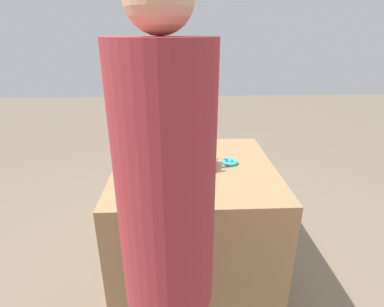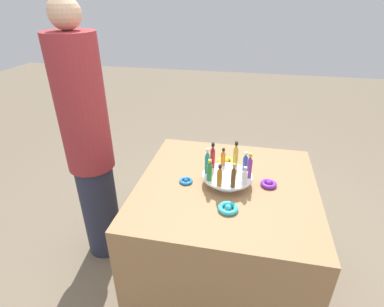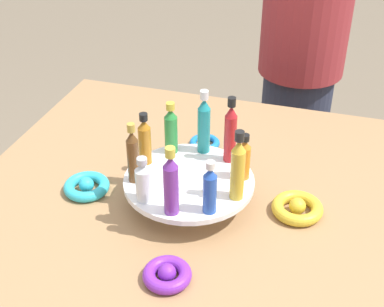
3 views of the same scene
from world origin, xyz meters
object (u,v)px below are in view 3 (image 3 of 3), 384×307
at_px(bottle_red, 230,132).
at_px(bottle_orange, 244,158).
at_px(bottle_purple, 172,184).
at_px(ribbon_bow_blue, 205,143).
at_px(bottle_green, 171,130).
at_px(person_figure, 305,30).
at_px(bottle_blue, 210,189).
at_px(ribbon_bow_purple, 167,274).
at_px(bottle_teal, 203,124).
at_px(bottle_clear, 143,181).
at_px(bottle_gold, 238,168).
at_px(bottle_amber, 145,140).
at_px(display_stand, 189,186).
at_px(bottle_brown, 133,155).
at_px(ribbon_bow_teal, 87,186).
at_px(ribbon_bow_gold, 297,208).

relative_size(bottle_red, bottle_orange, 1.48).
distance_m(bottle_purple, ribbon_bow_blue, 0.36).
xyz_separation_m(bottle_green, person_figure, (0.20, 0.80, -0.03)).
xyz_separation_m(bottle_blue, ribbon_bow_purple, (-0.04, -0.14, -0.10)).
xyz_separation_m(bottle_teal, bottle_clear, (-0.06, -0.20, -0.02)).
bearing_deg(bottle_red, bottle_purple, -106.61).
bearing_deg(bottle_gold, bottle_amber, 163.39).
bearing_deg(bottle_amber, bottle_clear, -70.61).
height_order(bottle_red, person_figure, person_figure).
bearing_deg(bottle_purple, bottle_clear, 163.39).
bearing_deg(bottle_blue, bottle_clear, -178.61).
bearing_deg(bottle_amber, bottle_green, 55.39).
bearing_deg(bottle_red, display_stand, -124.61).
relative_size(display_stand, ribbon_bow_blue, 3.65).
distance_m(bottle_brown, bottle_clear, 0.07).
bearing_deg(bottle_clear, bottle_amber, 109.39).
xyz_separation_m(bottle_red, person_figure, (0.07, 0.79, -0.05)).
bearing_deg(bottle_blue, ribbon_bow_purple, -106.34).
relative_size(ribbon_bow_blue, ribbon_bow_teal, 0.75).
xyz_separation_m(display_stand, ribbon_bow_teal, (-0.22, -0.03, -0.03)).
bearing_deg(ribbon_bow_teal, bottle_clear, -21.65).
height_order(bottle_amber, person_figure, person_figure).
distance_m(bottle_amber, bottle_brown, 0.07).
bearing_deg(bottle_clear, ribbon_bow_gold, 22.66).
height_order(bottle_amber, bottle_gold, bottle_gold).
distance_m(bottle_orange, ribbon_bow_teal, 0.35).
bearing_deg(ribbon_bow_teal, bottle_amber, 27.14).
bearing_deg(bottle_orange, bottle_teal, 145.39).
distance_m(bottle_brown, bottle_blue, 0.18).
relative_size(bottle_red, bottle_brown, 1.13).
height_order(bottle_purple, bottle_blue, bottle_purple).
bearing_deg(bottle_orange, ribbon_bow_blue, 125.51).
height_order(bottle_teal, bottle_green, bottle_teal).
bearing_deg(bottle_clear, display_stand, 55.39).
bearing_deg(ribbon_bow_teal, bottle_blue, -11.73).
height_order(bottle_blue, person_figure, person_figure).
distance_m(bottle_brown, ribbon_bow_purple, 0.25).
bearing_deg(bottle_amber, bottle_blue, -34.61).
height_order(bottle_purple, bottle_gold, bottle_gold).
height_order(bottle_clear, ribbon_bow_purple, bottle_clear).
height_order(bottle_red, bottle_clear, bottle_red).
bearing_deg(bottle_red, ribbon_bow_gold, -21.65).
bearing_deg(bottle_clear, bottle_purple, -16.61).
height_order(bottle_green, ribbon_bow_gold, bottle_green).
bearing_deg(ribbon_bow_blue, bottle_green, -106.34).
height_order(bottle_brown, person_figure, person_figure).
bearing_deg(ribbon_bow_blue, ribbon_bow_gold, -37.85).
bearing_deg(bottle_orange, ribbon_bow_purple, -106.47).
distance_m(bottle_amber, ribbon_bow_gold, 0.35).
xyz_separation_m(bottle_blue, bottle_gold, (0.04, 0.06, 0.02)).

